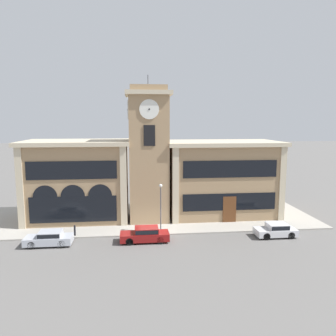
{
  "coord_description": "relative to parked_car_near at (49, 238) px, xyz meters",
  "views": [
    {
      "loc": [
        -1.72,
        -31.51,
        11.38
      ],
      "look_at": [
        1.98,
        3.24,
        6.39
      ],
      "focal_mm": 35.0,
      "sensor_mm": 36.0,
      "label": 1
    }
  ],
  "objects": [
    {
      "name": "ground_plane",
      "position": [
        9.57,
        1.53,
        -0.72
      ],
      "size": [
        300.0,
        300.0,
        0.0
      ],
      "primitive_type": "plane",
      "color": "#605E5B"
    },
    {
      "name": "sidewalk_kerb",
      "position": [
        9.57,
        7.84,
        -0.64
      ],
      "size": [
        38.69,
        12.62,
        0.15
      ],
      "color": "#A39E93",
      "rests_on": "ground_plane"
    },
    {
      "name": "clock_tower",
      "position": [
        9.56,
        6.93,
        6.94
      ],
      "size": [
        5.03,
        5.03,
        16.43
      ],
      "color": "#9E7F5B",
      "rests_on": "ground_plane"
    },
    {
      "name": "town_hall_left_wing",
      "position": [
        1.41,
        8.42,
        3.92
      ],
      "size": [
        12.08,
        8.07,
        9.21
      ],
      "color": "#9E7F5B",
      "rests_on": "ground_plane"
    },
    {
      "name": "town_hall_right_wing",
      "position": [
        18.47,
        8.43,
        3.83
      ],
      "size": [
        13.58,
        8.07,
        9.03
      ],
      "color": "#9E7F5B",
      "rests_on": "ground_plane"
    },
    {
      "name": "parked_car_near",
      "position": [
        0.0,
        0.0,
        0.0
      ],
      "size": [
        4.26,
        1.79,
        1.36
      ],
      "rotation": [
        0.0,
        0.0,
        3.14
      ],
      "color": "#B2B7C1",
      "rests_on": "ground_plane"
    },
    {
      "name": "parked_car_mid",
      "position": [
        8.86,
        0.0,
        0.03
      ],
      "size": [
        4.63,
        1.76,
        1.42
      ],
      "rotation": [
        0.0,
        0.0,
        3.14
      ],
      "color": "maroon",
      "rests_on": "ground_plane"
    },
    {
      "name": "parked_car_far",
      "position": [
        21.85,
        0.0,
        0.0
      ],
      "size": [
        4.02,
        1.82,
        1.36
      ],
      "rotation": [
        0.0,
        0.0,
        3.14
      ],
      "color": "silver",
      "rests_on": "ground_plane"
    },
    {
      "name": "street_lamp",
      "position": [
        10.53,
        2.22,
        2.78
      ],
      "size": [
        0.36,
        0.36,
        5.0
      ],
      "color": "#4C4C51",
      "rests_on": "sidewalk_kerb"
    },
    {
      "name": "bollard",
      "position": [
        1.95,
        2.06,
        -0.05
      ],
      "size": [
        0.18,
        0.18,
        1.06
      ],
      "color": "black",
      "rests_on": "sidewalk_kerb"
    }
  ]
}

